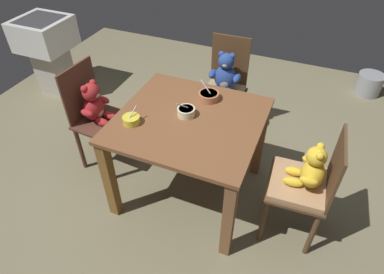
# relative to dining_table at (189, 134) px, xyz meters

# --- Properties ---
(ground_plane) EXTENTS (5.20, 5.20, 0.04)m
(ground_plane) POSITION_rel_dining_table_xyz_m (0.00, 0.00, -0.63)
(ground_plane) COLOR #787053
(dining_table) EXTENTS (1.00, 0.94, 0.75)m
(dining_table) POSITION_rel_dining_table_xyz_m (0.00, 0.00, 0.00)
(dining_table) COLOR brown
(dining_table) RESTS_ON ground_plane
(teddy_chair_near_right) EXTENTS (0.41, 0.44, 0.89)m
(teddy_chair_near_right) POSITION_rel_dining_table_xyz_m (0.85, -0.05, -0.07)
(teddy_chair_near_right) COLOR brown
(teddy_chair_near_right) RESTS_ON ground_plane
(teddy_chair_near_left) EXTENTS (0.40, 0.43, 0.92)m
(teddy_chair_near_left) POSITION_rel_dining_table_xyz_m (-0.86, 0.05, -0.05)
(teddy_chair_near_left) COLOR #532F22
(teddy_chair_near_left) RESTS_ON ground_plane
(teddy_chair_far_center) EXTENTS (0.39, 0.43, 0.95)m
(teddy_chair_far_center) POSITION_rel_dining_table_xyz_m (-0.01, 0.83, -0.04)
(teddy_chair_far_center) COLOR #53361E
(teddy_chair_far_center) RESTS_ON ground_plane
(porridge_bowl_yellow_near_left) EXTENTS (0.12, 0.12, 0.11)m
(porridge_bowl_yellow_near_left) POSITION_rel_dining_table_xyz_m (-0.34, -0.20, 0.17)
(porridge_bowl_yellow_near_left) COLOR yellow
(porridge_bowl_yellow_near_left) RESTS_ON dining_table
(porridge_bowl_terracotta_far_center) EXTENTS (0.16, 0.16, 0.13)m
(porridge_bowl_terracotta_far_center) POSITION_rel_dining_table_xyz_m (0.04, 0.27, 0.17)
(porridge_bowl_terracotta_far_center) COLOR #B26E48
(porridge_bowl_terracotta_far_center) RESTS_ON dining_table
(porridge_bowl_cream_center) EXTENTS (0.13, 0.13, 0.12)m
(porridge_bowl_cream_center) POSITION_rel_dining_table_xyz_m (-0.03, 0.03, 0.17)
(porridge_bowl_cream_center) COLOR beige
(porridge_bowl_cream_center) RESTS_ON dining_table
(sink_basin) EXTENTS (0.52, 0.51, 0.84)m
(sink_basin) POSITION_rel_dining_table_xyz_m (-2.05, 0.85, -0.06)
(sink_basin) COLOR #B7B2A8
(sink_basin) RESTS_ON ground_plane
(metal_pail) EXTENTS (0.29, 0.29, 0.24)m
(metal_pail) POSITION_rel_dining_table_xyz_m (1.35, 2.15, -0.48)
(metal_pail) COLOR #93969B
(metal_pail) RESTS_ON ground_plane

